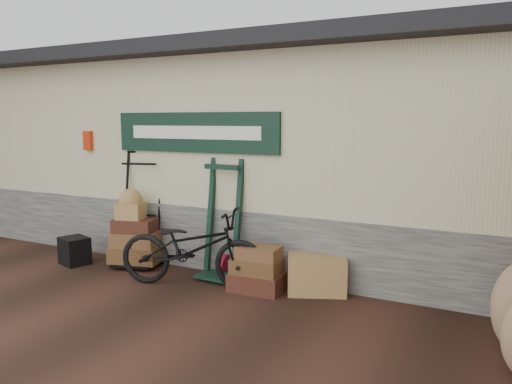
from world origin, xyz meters
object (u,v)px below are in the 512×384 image
at_px(green_barrow, 222,219).
at_px(suitcase_stack, 257,268).
at_px(black_trunk, 75,251).
at_px(bicycle, 192,244).
at_px(porter_trolley, 140,207).
at_px(wicker_hamper, 317,274).

relative_size(green_barrow, suitcase_stack, 2.43).
bearing_deg(suitcase_stack, green_barrow, 156.31).
xyz_separation_m(black_trunk, bicycle, (2.14, -0.04, 0.36)).
distance_m(suitcase_stack, black_trunk, 2.95).
bearing_deg(porter_trolley, green_barrow, -15.14).
height_order(porter_trolley, black_trunk, porter_trolley).
bearing_deg(wicker_hamper, green_barrow, -180.00).
bearing_deg(suitcase_stack, wicker_hamper, 23.65).
distance_m(porter_trolley, suitcase_stack, 2.17).
bearing_deg(suitcase_stack, bicycle, -164.13).
distance_m(wicker_hamper, black_trunk, 3.66).
xyz_separation_m(porter_trolley, bicycle, (1.27, -0.52, -0.29)).
height_order(green_barrow, black_trunk, green_barrow).
bearing_deg(wicker_hamper, porter_trolley, -179.88).
xyz_separation_m(suitcase_stack, wicker_hamper, (0.68, 0.30, -0.06)).
bearing_deg(porter_trolley, suitcase_stack, -23.39).
height_order(suitcase_stack, bicycle, bicycle).
height_order(green_barrow, suitcase_stack, green_barrow).
bearing_deg(suitcase_stack, black_trunk, -176.30).
bearing_deg(bicycle, wicker_hamper, -84.27).
xyz_separation_m(wicker_hamper, black_trunk, (-3.62, -0.49, -0.03)).
bearing_deg(black_trunk, wicker_hamper, 7.68).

